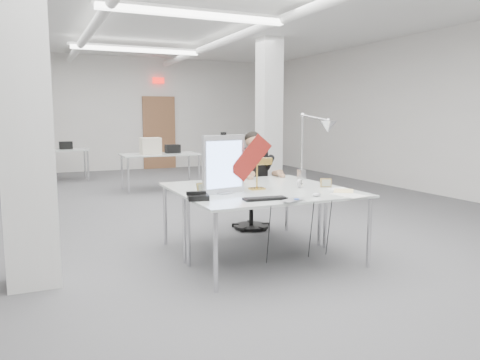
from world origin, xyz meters
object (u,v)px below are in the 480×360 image
at_px(beige_monitor, 223,168).
at_px(monitor, 224,164).
at_px(desk_main, 279,196).
at_px(office_chair, 251,187).
at_px(architect_lamp, 313,146).
at_px(laptop, 297,201).
at_px(seated_person, 253,164).
at_px(bankers_lamp, 257,174).
at_px(desk_phone, 198,197).

bearing_deg(beige_monitor, monitor, -102.08).
xyz_separation_m(desk_main, beige_monitor, (-0.19, 1.02, 0.19)).
relative_size(office_chair, architect_lamp, 1.32).
xyz_separation_m(monitor, laptop, (0.42, -0.75, -0.29)).
bearing_deg(seated_person, office_chair, 72.83).
relative_size(beige_monitor, architect_lamp, 0.43).
bearing_deg(architect_lamp, seated_person, 89.26).
xyz_separation_m(bankers_lamp, desk_phone, (-0.79, -0.34, -0.14)).
bearing_deg(office_chair, laptop, -121.12).
xyz_separation_m(desk_phone, beige_monitor, (0.65, 0.96, 0.15)).
xyz_separation_m(office_chair, architect_lamp, (0.37, -0.94, 0.61)).
distance_m(laptop, desk_phone, 0.93).
distance_m(monitor, desk_phone, 0.53).
relative_size(desk_phone, architect_lamp, 0.22).
bearing_deg(desk_main, bankers_lamp, 97.16).
relative_size(monitor, bankers_lamp, 1.79).
distance_m(office_chair, bankers_lamp, 1.35).
xyz_separation_m(desk_main, architect_lamp, (0.83, 0.67, 0.45)).
bearing_deg(monitor, office_chair, 44.21).
distance_m(desk_main, seated_person, 1.63).
height_order(bankers_lamp, desk_phone, bankers_lamp).
bearing_deg(architect_lamp, desk_main, -164.66).
distance_m(bankers_lamp, beige_monitor, 0.64).
bearing_deg(desk_phone, architect_lamp, 32.82).
height_order(laptop, desk_phone, desk_phone).
relative_size(desk_main, seated_person, 1.92).
height_order(seated_person, bankers_lamp, seated_person).
xyz_separation_m(office_chair, desk_phone, (-1.30, -1.54, 0.20)).
height_order(office_chair, beige_monitor, office_chair).
height_order(office_chair, bankers_lamp, office_chair).
distance_m(monitor, beige_monitor, 0.76).
relative_size(seated_person, beige_monitor, 2.48).
bearing_deg(bankers_lamp, laptop, -74.21).
bearing_deg(office_chair, bankers_lamp, -130.08).
xyz_separation_m(monitor, bankers_lamp, (0.42, 0.08, -0.13)).
distance_m(monitor, architect_lamp, 1.35).
relative_size(seated_person, desk_phone, 4.78).
height_order(monitor, beige_monitor, monitor).
height_order(desk_main, office_chair, office_chair).
distance_m(seated_person, desk_phone, 1.98).
distance_m(seated_person, bankers_lamp, 1.26).
distance_m(beige_monitor, architect_lamp, 1.11).
xyz_separation_m(seated_person, beige_monitor, (-0.65, -0.53, 0.03)).
bearing_deg(monitor, desk_phone, -154.28).
height_order(desk_main, laptop, laptop).
xyz_separation_m(beige_monitor, architect_lamp, (1.02, -0.36, 0.26)).
distance_m(desk_main, bankers_lamp, 0.44).
bearing_deg(architect_lamp, office_chair, 88.16).
bearing_deg(architect_lamp, monitor, 171.20).
relative_size(desk_main, monitor, 3.00).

